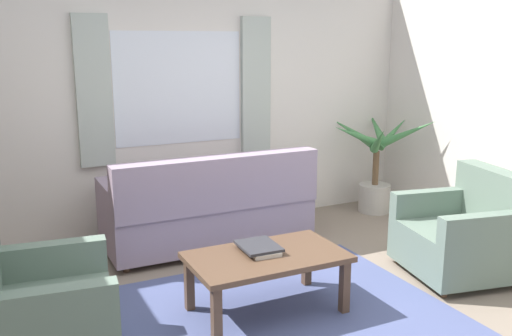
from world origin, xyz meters
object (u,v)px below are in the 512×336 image
(armchair_right, at_px, (464,234))
(potted_plant, at_px, (376,167))
(couch, at_px, (210,210))
(armchair_left, at_px, (32,312))
(book_stack_on_table, at_px, (260,248))
(coffee_table, at_px, (267,262))

(armchair_right, xyz_separation_m, potted_plant, (0.45, 1.76, 0.16))
(armchair_right, bearing_deg, couch, -121.60)
(couch, bearing_deg, armchair_right, 137.63)
(armchair_left, relative_size, book_stack_on_table, 2.71)
(couch, distance_m, armchair_left, 2.18)
(book_stack_on_table, height_order, potted_plant, potted_plant)
(couch, xyz_separation_m, potted_plant, (2.11, 0.25, 0.14))
(couch, distance_m, coffee_table, 1.40)
(armchair_right, bearing_deg, coffee_table, -83.07)
(book_stack_on_table, bearing_deg, armchair_left, -176.70)
(armchair_left, relative_size, armchair_right, 0.94)
(armchair_left, bearing_deg, coffee_table, -83.36)
(couch, bearing_deg, potted_plant, -173.32)
(couch, relative_size, armchair_left, 2.06)
(coffee_table, bearing_deg, potted_plant, 36.46)
(armchair_left, height_order, book_stack_on_table, armchair_left)
(armchair_right, relative_size, book_stack_on_table, 2.88)
(armchair_left, bearing_deg, potted_plant, -60.22)
(potted_plant, bearing_deg, couch, -173.32)
(armchair_left, xyz_separation_m, potted_plant, (3.77, 1.65, 0.16))
(armchair_left, bearing_deg, book_stack_on_table, -80.60)
(couch, bearing_deg, book_stack_on_table, 84.39)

